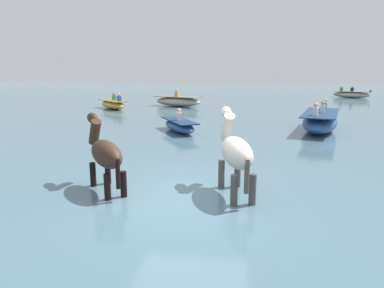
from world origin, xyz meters
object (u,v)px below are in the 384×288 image
at_px(boat_distant_east, 113,104).
at_px(boat_near_port, 351,94).
at_px(boat_distant_west, 179,126).
at_px(horse_lead_dark_bay, 105,155).
at_px(boat_mid_channel, 178,101).
at_px(boat_far_inshore, 320,122).
at_px(horse_trailing_pinto, 235,154).

relative_size(boat_distant_east, boat_near_port, 0.84).
height_order(boat_distant_east, boat_near_port, boat_near_port).
relative_size(boat_distant_east, boat_distant_west, 1.01).
bearing_deg(boat_distant_east, horse_lead_dark_bay, -69.68).
height_order(boat_mid_channel, boat_distant_west, boat_mid_channel).
xyz_separation_m(boat_near_port, boat_distant_west, (-11.88, -18.62, -0.05)).
bearing_deg(boat_distant_east, boat_mid_channel, 27.98).
distance_m(horse_lead_dark_bay, boat_far_inshore, 10.04).
bearing_deg(boat_distant_west, horse_lead_dark_bay, -92.04).
relative_size(horse_lead_dark_bay, boat_far_inshore, 0.48).
bearing_deg(horse_lead_dark_bay, boat_near_port, 64.76).
xyz_separation_m(boat_distant_east, boat_distant_west, (5.66, -7.48, -0.04)).
xyz_separation_m(boat_mid_channel, boat_distant_west, (1.83, -9.52, -0.09)).
relative_size(horse_trailing_pinto, boat_mid_channel, 0.59).
height_order(horse_lead_dark_bay, boat_far_inshore, horse_lead_dark_bay).
distance_m(horse_lead_dark_bay, boat_distant_west, 7.15).
distance_m(horse_lead_dark_bay, horse_trailing_pinto, 2.68).
bearing_deg(boat_near_port, boat_distant_east, -147.59).
bearing_deg(horse_lead_dark_bay, boat_far_inshore, 53.70).
xyz_separation_m(boat_near_port, boat_mid_channel, (-13.71, -9.10, 0.04)).
relative_size(boat_near_port, boat_mid_channel, 0.89).
height_order(horse_lead_dark_bay, boat_near_port, horse_lead_dark_bay).
height_order(boat_near_port, boat_mid_channel, boat_mid_channel).
distance_m(horse_trailing_pinto, boat_distant_east, 16.57).
distance_m(horse_lead_dark_bay, boat_distant_east, 15.58).
relative_size(boat_near_port, boat_far_inshore, 0.77).
distance_m(boat_distant_east, boat_far_inshore, 13.09).
height_order(boat_distant_east, boat_mid_channel, boat_mid_channel).
xyz_separation_m(boat_distant_east, boat_mid_channel, (3.84, 2.04, 0.05)).
distance_m(horse_lead_dark_bay, boat_near_port, 28.46).
relative_size(horse_lead_dark_bay, horse_trailing_pinto, 0.93).
bearing_deg(horse_lead_dark_bay, boat_distant_west, 87.96).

